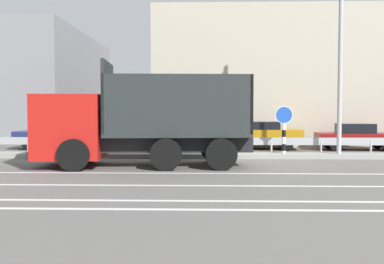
{
  "coord_description": "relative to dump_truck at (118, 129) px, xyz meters",
  "views": [
    {
      "loc": [
        -1.77,
        -16.62,
        1.95
      ],
      "look_at": [
        -2.28,
        0.36,
        1.12
      ],
      "focal_mm": 42.0,
      "sensor_mm": 36.0,
      "label": 1
    }
  ],
  "objects": [
    {
      "name": "median_road_sign",
      "position": [
        6.26,
        2.91,
        -0.19
      ],
      "size": [
        0.71,
        0.16,
        2.11
      ],
      "color": "white",
      "rests_on": "ground_plane"
    },
    {
      "name": "median_island",
      "position": [
        4.82,
        2.91,
        -1.21
      ],
      "size": [
        36.21,
        1.1,
        0.18
      ],
      "primitive_type": "cube",
      "color": "gray",
      "rests_on": "ground_plane"
    },
    {
      "name": "median_guardrail",
      "position": [
        4.82,
        3.71,
        -0.73
      ],
      "size": [
        65.83,
        0.09,
        0.78
      ],
      "color": "#9EA0A5",
      "rests_on": "ground_plane"
    },
    {
      "name": "lane_strip_3",
      "position": [
        0.97,
        -6.78,
        -1.29
      ],
      "size": [
        65.83,
        0.16,
        0.01
      ],
      "primitive_type": "cube",
      "color": "silver",
      "rests_on": "ground_plane"
    },
    {
      "name": "background_building_0",
      "position": [
        -12.22,
        19.89,
        2.62
      ],
      "size": [
        12.01,
        15.93,
        7.83
      ],
      "primitive_type": "cube",
      "color": "gray",
      "rests_on": "ground_plane"
    },
    {
      "name": "parked_car_3",
      "position": [
        -4.21,
        6.99,
        -0.56
      ],
      "size": [
        4.33,
        2.04,
        1.48
      ],
      "rotation": [
        0.0,
        0.0,
        1.57
      ],
      "color": "navy",
      "rests_on": "ground_plane"
    },
    {
      "name": "ground_plane",
      "position": [
        4.82,
        1.13,
        -1.3
      ],
      "size": [
        320.0,
        320.0,
        0.0
      ],
      "primitive_type": "plane",
      "color": "#605E5B"
    },
    {
      "name": "parked_car_5",
      "position": [
        5.72,
        7.0,
        -0.57
      ],
      "size": [
        4.35,
        2.2,
        1.38
      ],
      "rotation": [
        0.0,
        0.0,
        1.5
      ],
      "color": "#B27A14",
      "rests_on": "ground_plane"
    },
    {
      "name": "street_lamp_1",
      "position": [
        8.48,
        2.6,
        4.03
      ],
      "size": [
        0.71,
        2.69,
        9.56
      ],
      "color": "#ADADB2",
      "rests_on": "ground_plane"
    },
    {
      "name": "dump_truck",
      "position": [
        0.0,
        0.0,
        0.0
      ],
      "size": [
        7.55,
        3.23,
        3.61
      ],
      "rotation": [
        0.0,
        0.0,
        1.65
      ],
      "color": "red",
      "rests_on": "ground_plane"
    },
    {
      "name": "background_building_1",
      "position": [
        9.46,
        14.09,
        2.5
      ],
      "size": [
        18.6,
        11.68,
        7.6
      ],
      "primitive_type": "cube",
      "color": "#B7AD99",
      "rests_on": "ground_plane"
    },
    {
      "name": "lane_strip_1",
      "position": [
        0.97,
        -3.98,
        -1.29
      ],
      "size": [
        65.83,
        0.16,
        0.01
      ],
      "primitive_type": "cube",
      "color": "silver",
      "rests_on": "ground_plane"
    },
    {
      "name": "lane_strip_2",
      "position": [
        0.97,
        -5.93,
        -1.29
      ],
      "size": [
        65.83,
        0.16,
        0.01
      ],
      "primitive_type": "cube",
      "color": "silver",
      "rests_on": "ground_plane"
    },
    {
      "name": "lane_strip_0",
      "position": [
        0.97,
        -1.73,
        -1.29
      ],
      "size": [
        65.83,
        0.16,
        0.01
      ],
      "primitive_type": "cube",
      "color": "silver",
      "rests_on": "ground_plane"
    },
    {
      "name": "parked_car_6",
      "position": [
        10.47,
        6.68,
        -0.63
      ],
      "size": [
        3.96,
        1.92,
        1.3
      ],
      "rotation": [
        0.0,
        0.0,
        -1.62
      ],
      "color": "maroon",
      "rests_on": "ground_plane"
    },
    {
      "name": "parked_car_4",
      "position": [
        1.14,
        6.93,
        -0.58
      ],
      "size": [
        3.96,
        1.95,
        1.43
      ],
      "rotation": [
        0.0,
        0.0,
        1.58
      ],
      "color": "#B27A14",
      "rests_on": "ground_plane"
    }
  ]
}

